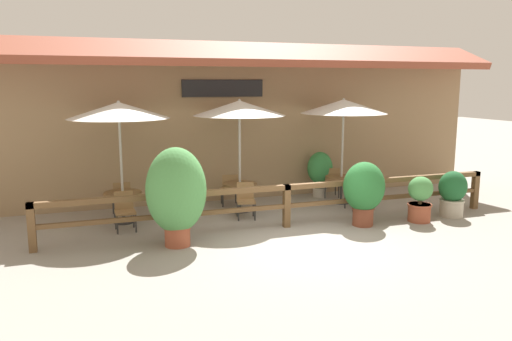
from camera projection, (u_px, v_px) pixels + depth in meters
ground_plane at (306, 241)px, 10.02m from camera, size 60.00×60.00×0.00m
building_facade at (244, 119)px, 13.47m from camera, size 14.28×1.49×4.23m
patio_railing at (287, 196)px, 10.88m from camera, size 10.40×0.14×0.95m
patio_umbrella_near at (119, 110)px, 10.91m from camera, size 2.23×2.23×2.76m
dining_table_near at (123, 198)px, 11.25m from camera, size 0.85×0.85×0.71m
chair_near_streetside at (125, 209)px, 10.69m from camera, size 0.43×0.43×0.84m
chair_near_wallside at (122, 197)px, 11.85m from camera, size 0.43×0.43×0.84m
patio_umbrella_middle at (239, 108)px, 11.92m from camera, size 2.23×2.23×2.76m
dining_table_middle at (240, 189)px, 12.26m from camera, size 0.85×0.85×0.71m
chair_middle_streetside at (246, 199)px, 11.66m from camera, size 0.50×0.50×0.84m
chair_middle_wallside at (230, 188)px, 12.85m from camera, size 0.48×0.48×0.84m
patio_umbrella_far at (344, 107)px, 12.79m from camera, size 2.23×2.23×2.76m
dining_table_far at (341, 182)px, 13.13m from camera, size 0.85×0.85×0.71m
chair_far_streetside at (355, 191)px, 12.51m from camera, size 0.43×0.43×0.84m
chair_far_wallside at (331, 181)px, 13.81m from camera, size 0.51×0.51×0.84m
potted_plant_entrance_palm at (176, 193)px, 9.55m from camera, size 1.16×1.05×1.93m
potted_plant_broad_leaf at (452, 193)px, 11.78m from camera, size 0.68×0.61×1.09m
potted_plant_small_flowering at (364, 190)px, 10.99m from camera, size 0.94×0.84×1.43m
potted_plant_tall_tropical at (420, 198)px, 11.35m from camera, size 0.57×0.54×1.04m
potted_plant_corner_fern at (320, 170)px, 13.85m from camera, size 0.71×0.64×1.26m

